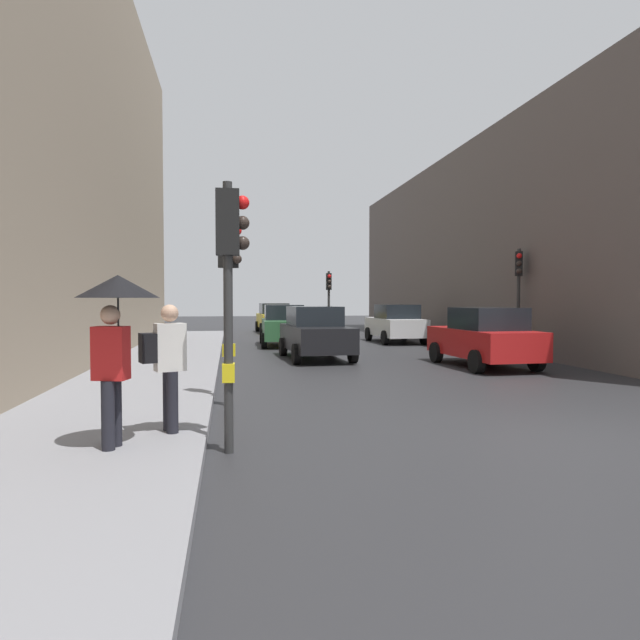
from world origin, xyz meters
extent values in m
plane|color=#28282B|center=(0.00, 0.00, 0.00)|extent=(120.00, 120.00, 0.00)
cube|color=gray|center=(-6.89, 6.00, 0.08)|extent=(3.31, 40.00, 0.16)
cube|color=#5B514C|center=(11.23, 17.98, 4.40)|extent=(12.00, 30.14, 8.79)
cylinder|color=#2D2D2D|center=(-4.93, 0.06, 1.75)|extent=(0.12, 0.12, 3.51)
cube|color=black|center=(-4.93, 0.06, 2.99)|extent=(0.30, 0.24, 0.84)
cube|color=yellow|center=(-4.93, 0.06, 1.05)|extent=(0.16, 0.20, 0.24)
sphere|color=red|center=(-4.74, 0.06, 3.25)|extent=(0.18, 0.18, 0.18)
sphere|color=#2D231E|center=(-4.74, 0.06, 2.99)|extent=(0.18, 0.18, 0.18)
sphere|color=#2D231E|center=(-4.74, 0.06, 2.73)|extent=(0.18, 0.18, 0.18)
cylinder|color=#2D2D2D|center=(0.00, 20.50, 1.70)|extent=(0.12, 0.12, 3.41)
cube|color=black|center=(0.00, 20.50, 2.89)|extent=(0.24, 0.30, 0.84)
cube|color=yellow|center=(0.00, 20.50, 1.05)|extent=(0.20, 0.16, 0.24)
sphere|color=red|center=(0.00, 20.31, 3.15)|extent=(0.18, 0.18, 0.18)
sphere|color=#2D231E|center=(0.00, 20.31, 2.89)|extent=(0.18, 0.18, 0.18)
sphere|color=#2D231E|center=(0.00, 20.31, 2.63)|extent=(0.18, 0.18, 0.18)
cylinder|color=#2D2D2D|center=(4.93, 10.80, 1.87)|extent=(0.12, 0.12, 3.74)
cube|color=black|center=(4.93, 10.80, 3.22)|extent=(0.34, 0.37, 0.84)
cube|color=yellow|center=(4.93, 10.80, 1.05)|extent=(0.25, 0.23, 0.24)
sphere|color=red|center=(4.86, 10.63, 3.48)|extent=(0.18, 0.18, 0.18)
sphere|color=#2D231E|center=(4.86, 10.63, 3.22)|extent=(0.18, 0.18, 0.18)
sphere|color=#2D231E|center=(4.86, 10.63, 2.96)|extent=(0.18, 0.18, 0.18)
cylinder|color=#2D2D2D|center=(-4.93, 3.32, 1.76)|extent=(0.12, 0.12, 3.52)
cube|color=black|center=(-4.93, 3.32, 3.00)|extent=(0.38, 0.37, 0.84)
cube|color=yellow|center=(-4.93, 3.32, 1.05)|extent=(0.24, 0.26, 0.24)
sphere|color=red|center=(-4.78, 3.22, 3.26)|extent=(0.18, 0.18, 0.18)
sphere|color=#2D231E|center=(-4.78, 3.22, 3.00)|extent=(0.18, 0.18, 0.18)
sphere|color=#2D231E|center=(-4.78, 3.22, 2.74)|extent=(0.18, 0.18, 0.18)
cube|color=black|center=(-2.07, 11.23, 0.72)|extent=(2.04, 4.30, 0.80)
cube|color=black|center=(-2.09, 11.48, 1.44)|extent=(1.71, 2.09, 0.64)
cylinder|color=black|center=(-1.10, 9.94, 0.32)|extent=(0.26, 0.65, 0.64)
cylinder|color=black|center=(-2.89, 9.83, 0.32)|extent=(0.26, 0.65, 0.64)
cylinder|color=black|center=(-1.26, 12.64, 0.32)|extent=(0.26, 0.65, 0.64)
cylinder|color=black|center=(-3.05, 12.53, 0.32)|extent=(0.26, 0.65, 0.64)
cube|color=red|center=(2.51, 8.38, 0.72)|extent=(1.99, 4.28, 0.80)
cube|color=black|center=(2.52, 8.13, 1.44)|extent=(1.69, 2.07, 0.64)
cylinder|color=black|center=(1.55, 9.69, 0.32)|extent=(0.25, 0.65, 0.64)
cylinder|color=black|center=(3.35, 9.77, 0.32)|extent=(0.25, 0.65, 0.64)
cylinder|color=black|center=(1.67, 6.99, 0.32)|extent=(0.25, 0.65, 0.64)
cylinder|color=black|center=(3.47, 7.07, 0.32)|extent=(0.25, 0.65, 0.64)
cube|color=#2D6038|center=(-2.60, 16.89, 0.72)|extent=(1.93, 4.25, 0.80)
cube|color=black|center=(-2.59, 17.14, 1.44)|extent=(1.66, 2.05, 0.64)
cylinder|color=black|center=(-1.74, 15.52, 0.32)|extent=(0.24, 0.65, 0.64)
cylinder|color=black|center=(-3.54, 15.57, 0.32)|extent=(0.24, 0.65, 0.64)
cylinder|color=black|center=(-1.66, 18.21, 0.32)|extent=(0.24, 0.65, 0.64)
cylinder|color=black|center=(-3.46, 18.27, 0.32)|extent=(0.24, 0.65, 0.64)
cube|color=silver|center=(2.67, 17.90, 0.72)|extent=(1.90, 4.24, 0.80)
cube|color=black|center=(2.68, 17.65, 1.44)|extent=(1.65, 2.04, 0.64)
cylinder|color=black|center=(1.74, 19.23, 0.32)|extent=(0.23, 0.64, 0.64)
cylinder|color=black|center=(3.54, 19.27, 0.32)|extent=(0.23, 0.64, 0.64)
cylinder|color=black|center=(1.80, 16.53, 0.32)|extent=(0.23, 0.64, 0.64)
cylinder|color=black|center=(3.60, 16.57, 0.32)|extent=(0.23, 0.64, 0.64)
cube|color=yellow|center=(-2.26, 26.46, 0.72)|extent=(1.99, 4.28, 0.80)
cube|color=black|center=(-2.27, 26.70, 1.44)|extent=(1.69, 2.07, 0.64)
cylinder|color=black|center=(-1.30, 25.15, 0.32)|extent=(0.25, 0.65, 0.64)
cylinder|color=black|center=(-3.09, 25.07, 0.32)|extent=(0.25, 0.65, 0.64)
cylinder|color=black|center=(-1.42, 27.85, 0.32)|extent=(0.25, 0.65, 0.64)
cylinder|color=black|center=(-3.22, 27.76, 0.32)|extent=(0.25, 0.65, 0.64)
cylinder|color=black|center=(-6.34, 0.02, 0.58)|extent=(0.16, 0.16, 0.85)
cylinder|color=black|center=(-6.39, -0.18, 0.58)|extent=(0.16, 0.16, 0.85)
cube|color=red|center=(-6.36, -0.08, 1.34)|extent=(0.45, 0.35, 0.66)
sphere|color=tan|center=(-6.36, -0.08, 1.81)|extent=(0.24, 0.24, 0.24)
cylinder|color=black|center=(-6.27, -0.10, 1.59)|extent=(0.02, 0.02, 0.90)
cone|color=black|center=(-6.27, -0.10, 2.16)|extent=(1.00, 1.00, 0.28)
cylinder|color=black|center=(-5.77, 0.79, 0.58)|extent=(0.16, 0.16, 0.85)
cylinder|color=black|center=(-5.70, 0.60, 0.58)|extent=(0.16, 0.16, 0.85)
cube|color=silver|center=(-5.73, 0.70, 1.34)|extent=(0.46, 0.38, 0.66)
sphere|color=tan|center=(-5.73, 0.70, 1.81)|extent=(0.24, 0.24, 0.24)
cube|color=black|center=(-6.02, 0.59, 1.34)|extent=(0.28, 0.33, 0.40)
camera|label=1|loc=(-4.92, -7.31, 2.00)|focal=31.64mm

